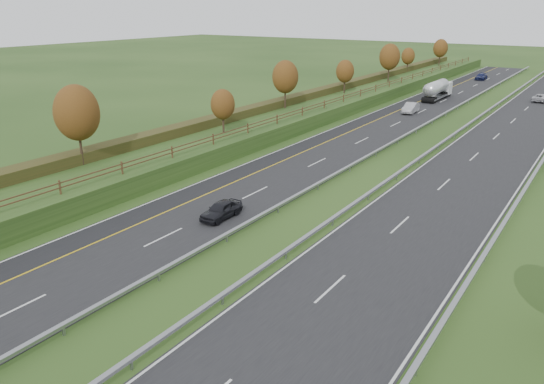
# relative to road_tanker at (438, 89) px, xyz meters

# --- Properties ---
(ground) EXTENTS (400.00, 400.00, 0.00)m
(ground) POSITION_rel_road_tanker_xyz_m (8.33, -41.21, -1.86)
(ground) COLOR #254016
(ground) RESTS_ON ground
(near_carriageway) EXTENTS (10.50, 200.00, 0.04)m
(near_carriageway) POSITION_rel_road_tanker_xyz_m (0.33, -36.21, -1.84)
(near_carriageway) COLOR black
(near_carriageway) RESTS_ON ground
(far_carriageway) EXTENTS (10.50, 200.00, 0.04)m
(far_carriageway) POSITION_rel_road_tanker_xyz_m (16.83, -36.21, -1.84)
(far_carriageway) COLOR black
(far_carriageway) RESTS_ON ground
(hard_shoulder) EXTENTS (3.00, 200.00, 0.04)m
(hard_shoulder) POSITION_rel_road_tanker_xyz_m (-3.42, -36.21, -1.84)
(hard_shoulder) COLOR black
(hard_shoulder) RESTS_ON ground
(lane_markings) EXTENTS (26.75, 200.00, 0.01)m
(lane_markings) POSITION_rel_road_tanker_xyz_m (6.73, -36.33, -1.81)
(lane_markings) COLOR silver
(lane_markings) RESTS_ON near_carriageway
(embankment_left) EXTENTS (12.00, 200.00, 2.00)m
(embankment_left) POSITION_rel_road_tanker_xyz_m (-12.67, -36.21, -0.86)
(embankment_left) COLOR #254016
(embankment_left) RESTS_ON ground
(hedge_left) EXTENTS (2.20, 180.00, 1.10)m
(hedge_left) POSITION_rel_road_tanker_xyz_m (-14.67, -36.21, 0.69)
(hedge_left) COLOR #333716
(hedge_left) RESTS_ON embankment_left
(fence_left) EXTENTS (0.12, 189.06, 1.20)m
(fence_left) POSITION_rel_road_tanker_xyz_m (-8.17, -36.63, 0.87)
(fence_left) COLOR #422B19
(fence_left) RESTS_ON embankment_left
(median_barrier_near) EXTENTS (0.32, 200.00, 0.71)m
(median_barrier_near) POSITION_rel_road_tanker_xyz_m (6.03, -36.21, -1.25)
(median_barrier_near) COLOR gray
(median_barrier_near) RESTS_ON ground
(median_barrier_far) EXTENTS (0.32, 200.00, 0.71)m
(median_barrier_far) POSITION_rel_road_tanker_xyz_m (11.13, -36.21, -1.25)
(median_barrier_far) COLOR gray
(median_barrier_far) RESTS_ON ground
(outer_barrier_far) EXTENTS (0.32, 200.00, 0.71)m
(outer_barrier_far) POSITION_rel_road_tanker_xyz_m (22.63, -36.21, -1.25)
(outer_barrier_far) COLOR gray
(outer_barrier_far) RESTS_ON ground
(trees_left) EXTENTS (6.64, 164.30, 7.66)m
(trees_left) POSITION_rel_road_tanker_xyz_m (-12.32, -39.58, 4.51)
(trees_left) COLOR #2D2116
(trees_left) RESTS_ON embankment_left
(road_tanker) EXTENTS (2.40, 11.22, 3.46)m
(road_tanker) POSITION_rel_road_tanker_xyz_m (0.00, 0.00, 0.00)
(road_tanker) COLOR silver
(road_tanker) RESTS_ON near_carriageway
(car_dark_near) EXTENTS (1.68, 4.16, 1.42)m
(car_dark_near) POSITION_rel_road_tanker_xyz_m (2.83, -67.82, -1.11)
(car_dark_near) COLOR black
(car_dark_near) RESTS_ON near_carriageway
(car_silver_mid) EXTENTS (2.03, 5.04, 1.63)m
(car_silver_mid) POSITION_rel_road_tanker_xyz_m (0.41, -15.57, -1.01)
(car_silver_mid) COLOR #A3A2A7
(car_silver_mid) RESTS_ON near_carriageway
(car_small_far) EXTENTS (2.10, 5.09, 1.47)m
(car_small_far) POSITION_rel_road_tanker_xyz_m (0.44, 33.11, -1.09)
(car_small_far) COLOR #161C46
(car_small_far) RESTS_ON near_carriageway
(car_oncoming) EXTENTS (2.62, 5.16, 1.40)m
(car_oncoming) POSITION_rel_road_tanker_xyz_m (16.49, 7.66, -1.12)
(car_oncoming) COLOR #B9B8BE
(car_oncoming) RESTS_ON far_carriageway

